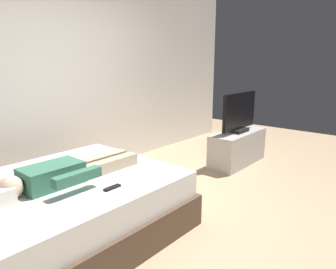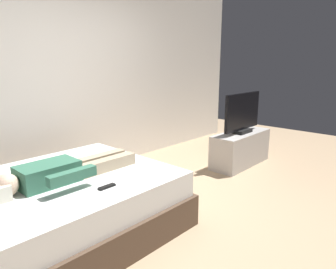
# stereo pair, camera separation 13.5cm
# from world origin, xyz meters

# --- Properties ---
(ground_plane) EXTENTS (10.00, 10.00, 0.00)m
(ground_plane) POSITION_xyz_m (0.00, 0.00, 0.00)
(ground_plane) COLOR tan
(back_wall) EXTENTS (6.40, 0.10, 2.80)m
(back_wall) POSITION_xyz_m (0.40, 1.92, 1.40)
(back_wall) COLOR silver
(back_wall) RESTS_ON ground
(bed) EXTENTS (1.99, 1.59, 0.54)m
(bed) POSITION_xyz_m (-0.86, 0.56, 0.26)
(bed) COLOR brown
(bed) RESTS_ON ground
(person) EXTENTS (1.26, 0.46, 0.18)m
(person) POSITION_xyz_m (-0.83, 0.49, 0.62)
(person) COLOR #387056
(person) RESTS_ON bed
(remote) EXTENTS (0.15, 0.04, 0.02)m
(remote) POSITION_xyz_m (-0.68, 0.09, 0.55)
(remote) COLOR black
(remote) RESTS_ON bed
(tv_stand) EXTENTS (1.10, 0.40, 0.50)m
(tv_stand) POSITION_xyz_m (1.99, 0.39, 0.25)
(tv_stand) COLOR #B7B2AD
(tv_stand) RESTS_ON ground
(tv) EXTENTS (0.88, 0.20, 0.59)m
(tv) POSITION_xyz_m (1.99, 0.39, 0.78)
(tv) COLOR black
(tv) RESTS_ON tv_stand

